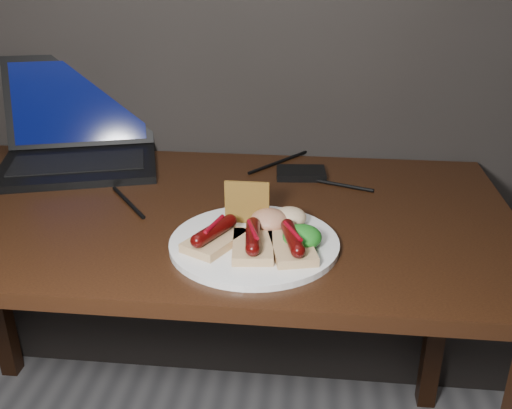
{
  "coord_description": "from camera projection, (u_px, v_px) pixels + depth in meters",
  "views": [
    {
      "loc": [
        0.28,
        0.32,
        1.25
      ],
      "look_at": [
        0.18,
        1.26,
        0.82
      ],
      "focal_mm": 40.0,
      "sensor_mm": 36.0,
      "label": 1
    }
  ],
  "objects": [
    {
      "name": "crispbread",
      "position": [
        247.0,
        202.0,
        1.09
      ],
      "size": [
        0.09,
        0.01,
        0.08
      ],
      "primitive_type": "cube",
      "color": "#A37A2C",
      "rests_on": "plate"
    },
    {
      "name": "laptop",
      "position": [
        79.0,
        141.0,
        1.43
      ],
      "size": [
        0.45,
        0.43,
        0.25
      ],
      "color": "black",
      "rests_on": "desk"
    },
    {
      "name": "salsa_mound",
      "position": [
        269.0,
        220.0,
        1.07
      ],
      "size": [
        0.07,
        0.07,
        0.04
      ],
      "primitive_type": "ellipsoid",
      "color": "#A81F10",
      "rests_on": "plate"
    },
    {
      "name": "desk",
      "position": [
        177.0,
        244.0,
        1.23
      ],
      "size": [
        1.4,
        0.7,
        0.75
      ],
      "color": "#321B0C",
      "rests_on": "ground"
    },
    {
      "name": "coleslaw_mound",
      "position": [
        290.0,
        217.0,
        1.08
      ],
      "size": [
        0.06,
        0.06,
        0.04
      ],
      "primitive_type": "ellipsoid",
      "color": "silver",
      "rests_on": "plate"
    },
    {
      "name": "bread_sausage_right",
      "position": [
        292.0,
        244.0,
        0.99
      ],
      "size": [
        0.1,
        0.13,
        0.04
      ],
      "color": "#E0C184",
      "rests_on": "plate"
    },
    {
      "name": "bread_sausage_center",
      "position": [
        253.0,
        242.0,
        1.0
      ],
      "size": [
        0.08,
        0.12,
        0.04
      ],
      "color": "#E0C184",
      "rests_on": "plate"
    },
    {
      "name": "hard_drive",
      "position": [
        301.0,
        173.0,
        1.35
      ],
      "size": [
        0.12,
        0.09,
        0.02
      ],
      "primitive_type": "cube",
      "rotation": [
        0.0,
        0.0,
        0.08
      ],
      "color": "black",
      "rests_on": "desk"
    },
    {
      "name": "salad_greens",
      "position": [
        302.0,
        237.0,
        1.01
      ],
      "size": [
        0.07,
        0.07,
        0.04
      ],
      "primitive_type": "ellipsoid",
      "color": "#115512",
      "rests_on": "plate"
    },
    {
      "name": "plate",
      "position": [
        254.0,
        243.0,
        1.04
      ],
      "size": [
        0.35,
        0.35,
        0.01
      ],
      "primitive_type": "cylinder",
      "rotation": [
        0.0,
        0.0,
        0.13
      ],
      "color": "white",
      "rests_on": "desk"
    },
    {
      "name": "desk_cables",
      "position": [
        180.0,
        181.0,
        1.32
      ],
      "size": [
        0.93,
        0.44,
        0.01
      ],
      "color": "black",
      "rests_on": "desk"
    },
    {
      "name": "bread_sausage_left",
      "position": [
        215.0,
        236.0,
        1.01
      ],
      "size": [
        0.12,
        0.13,
        0.04
      ],
      "color": "#E0C184",
      "rests_on": "plate"
    }
  ]
}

